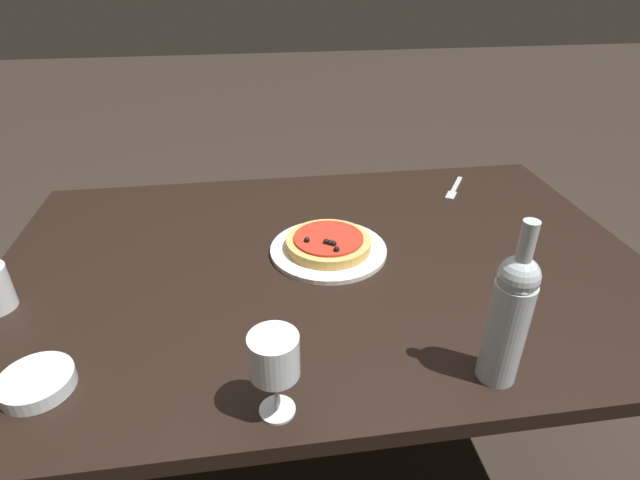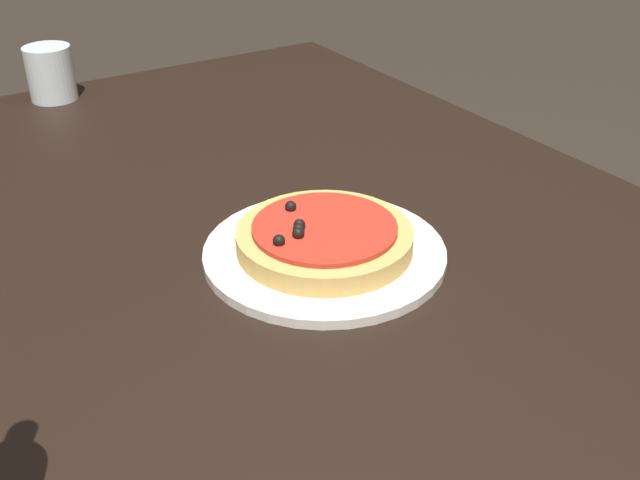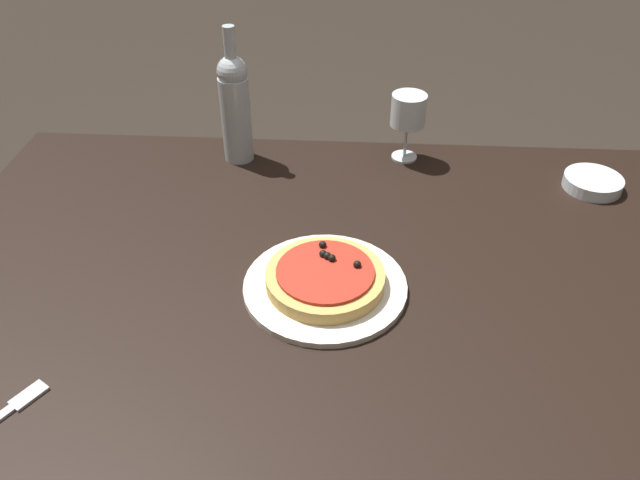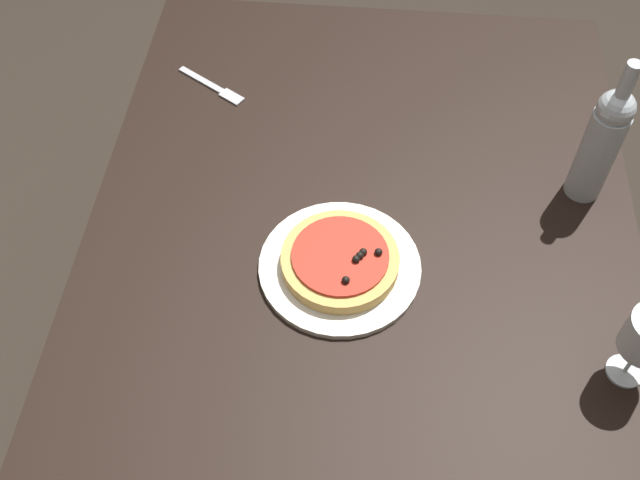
# 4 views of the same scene
# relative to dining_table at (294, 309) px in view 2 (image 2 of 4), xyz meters

# --- Properties ---
(dining_table) EXTENTS (1.56, 1.03, 0.74)m
(dining_table) POSITION_rel_dining_table_xyz_m (0.00, 0.00, 0.00)
(dining_table) COLOR black
(dining_table) RESTS_ON ground_plane
(dinner_plate) EXTENTS (0.29, 0.29, 0.01)m
(dinner_plate) POSITION_rel_dining_table_xyz_m (0.02, 0.03, 0.08)
(dinner_plate) COLOR white
(dinner_plate) RESTS_ON dining_table
(pizza) EXTENTS (0.21, 0.21, 0.04)m
(pizza) POSITION_rel_dining_table_xyz_m (0.02, 0.03, 0.10)
(pizza) COLOR tan
(pizza) RESTS_ON dinner_plate
(water_cup) EXTENTS (0.08, 0.08, 0.10)m
(water_cup) POSITION_rel_dining_table_xyz_m (-0.71, -0.08, 0.12)
(water_cup) COLOR silver
(water_cup) RESTS_ON dining_table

